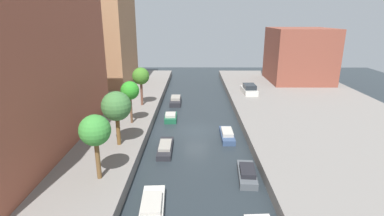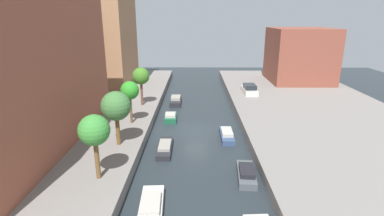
# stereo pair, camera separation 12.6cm
# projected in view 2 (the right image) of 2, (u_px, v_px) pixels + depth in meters

# --- Properties ---
(ground_plane) EXTENTS (84.00, 84.00, 0.00)m
(ground_plane) POSITION_uv_depth(u_px,v_px,m) (196.00, 131.00, 32.72)
(ground_plane) COLOR #232B30
(quay_left) EXTENTS (20.00, 64.00, 1.00)m
(quay_left) POSITION_uv_depth(u_px,v_px,m) (60.00, 126.00, 32.71)
(quay_left) COLOR gray
(quay_left) RESTS_ON ground_plane
(quay_right) EXTENTS (20.00, 64.00, 1.00)m
(quay_right) POSITION_uv_depth(u_px,v_px,m) (334.00, 127.00, 32.43)
(quay_right) COLOR gray
(quay_right) RESTS_ON ground_plane
(apartment_tower_far) EXTENTS (10.00, 12.68, 18.10)m
(apartment_tower_far) POSITION_uv_depth(u_px,v_px,m) (99.00, 29.00, 48.90)
(apartment_tower_far) COLOR #9E704C
(apartment_tower_far) RESTS_ON quay_left
(low_block_right) EXTENTS (10.00, 10.38, 9.12)m
(low_block_right) POSITION_uv_depth(u_px,v_px,m) (300.00, 55.00, 51.60)
(low_block_right) COLOR brown
(low_block_right) RESTS_ON quay_right
(street_tree_0) EXTENTS (2.17, 2.17, 4.75)m
(street_tree_0) POSITION_uv_depth(u_px,v_px,m) (94.00, 131.00, 20.26)
(street_tree_0) COLOR brown
(street_tree_0) RESTS_ON quay_left
(street_tree_1) EXTENTS (2.61, 2.61, 4.92)m
(street_tree_1) POSITION_uv_depth(u_px,v_px,m) (116.00, 106.00, 25.83)
(street_tree_1) COLOR brown
(street_tree_1) RESTS_ON quay_left
(street_tree_2) EXTENTS (1.96, 1.96, 4.57)m
(street_tree_2) POSITION_uv_depth(u_px,v_px,m) (130.00, 91.00, 31.30)
(street_tree_2) COLOR brown
(street_tree_2) RESTS_ON quay_left
(street_tree_3) EXTENTS (2.16, 2.16, 4.89)m
(street_tree_3) POSITION_uv_depth(u_px,v_px,m) (141.00, 76.00, 37.68)
(street_tree_3) COLOR brown
(street_tree_3) RESTS_ON quay_left
(parked_car) EXTENTS (2.01, 4.37, 1.42)m
(parked_car) POSITION_uv_depth(u_px,v_px,m) (249.00, 89.00, 44.33)
(parked_car) COLOR beige
(parked_car) RESTS_ON quay_right
(moored_boat_left_1) EXTENTS (1.70, 4.32, 0.96)m
(moored_boat_left_1) POSITION_uv_depth(u_px,v_px,m) (151.00, 207.00, 19.08)
(moored_boat_left_1) COLOR beige
(moored_boat_left_1) RESTS_ON ground_plane
(moored_boat_left_2) EXTENTS (1.31, 4.45, 0.74)m
(moored_boat_left_2) POSITION_uv_depth(u_px,v_px,m) (165.00, 148.00, 27.82)
(moored_boat_left_2) COLOR #232328
(moored_boat_left_2) RESTS_ON ground_plane
(moored_boat_left_3) EXTENTS (1.53, 3.08, 0.87)m
(moored_boat_left_3) POSITION_uv_depth(u_px,v_px,m) (171.00, 117.00, 35.99)
(moored_boat_left_3) COLOR #195638
(moored_boat_left_3) RESTS_ON ground_plane
(moored_boat_left_4) EXTENTS (1.58, 4.05, 1.01)m
(moored_boat_left_4) POSITION_uv_depth(u_px,v_px,m) (176.00, 101.00, 42.72)
(moored_boat_left_4) COLOR #232328
(moored_boat_left_4) RESTS_ON ground_plane
(moored_boat_right_1) EXTENTS (1.60, 3.89, 0.90)m
(moored_boat_right_1) POSITION_uv_depth(u_px,v_px,m) (246.00, 174.00, 23.12)
(moored_boat_right_1) COLOR #4C5156
(moored_boat_right_1) RESTS_ON ground_plane
(moored_boat_right_2) EXTENTS (1.29, 4.22, 0.86)m
(moored_boat_right_2) POSITION_uv_depth(u_px,v_px,m) (227.00, 135.00, 30.71)
(moored_boat_right_2) COLOR #33476B
(moored_boat_right_2) RESTS_ON ground_plane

